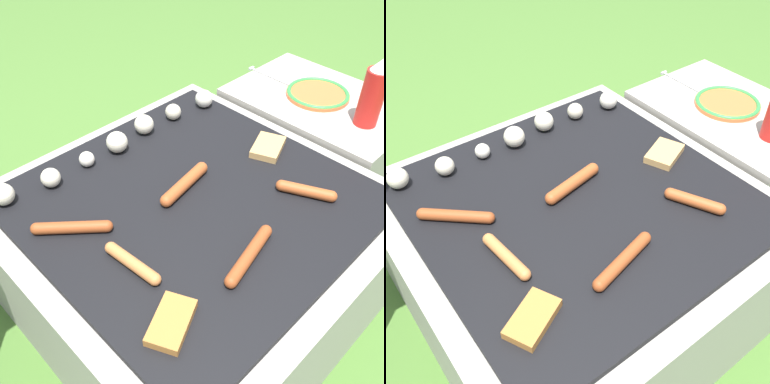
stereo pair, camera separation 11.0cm
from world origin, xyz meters
The scene contains 14 objects.
ground_plane centered at (0.00, 0.00, 0.00)m, with size 14.00×14.00×0.00m, color #47702D.
grill centered at (0.00, 0.00, 0.20)m, with size 0.88×0.88×0.41m.
side_ledge centered at (0.65, 0.04, 0.20)m, with size 0.40×0.58×0.41m.
sausage_front_center centered at (-0.24, -0.06, 0.42)m, with size 0.04×0.16×0.03m.
sausage_mid_left centered at (0.21, -0.19, 0.42)m, with size 0.08×0.14×0.03m.
sausage_front_left centered at (-0.05, -0.23, 0.42)m, with size 0.19×0.07×0.03m.
sausage_front_right centered at (-0.28, 0.11, 0.42)m, with size 0.15×0.13×0.03m.
sausage_back_left centered at (0.01, 0.04, 0.43)m, with size 0.18×0.06×0.03m.
bread_slice_center centered at (0.29, -0.01, 0.42)m, with size 0.13×0.11×0.02m.
bread_slice_left centered at (-0.28, -0.23, 0.42)m, with size 0.13×0.11×0.02m.
mushroom_row centered at (0.01, 0.29, 0.44)m, with size 0.73×0.08×0.06m.
plate_colorful centered at (0.65, 0.06, 0.42)m, with size 0.21×0.21×0.02m.
condiment_bottle centered at (0.61, -0.13, 0.51)m, with size 0.07×0.07×0.21m.
fork_utensil centered at (0.64, 0.26, 0.41)m, with size 0.02×0.20×0.01m.
Camera 1 is at (-0.58, -0.58, 1.17)m, focal length 42.00 mm.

